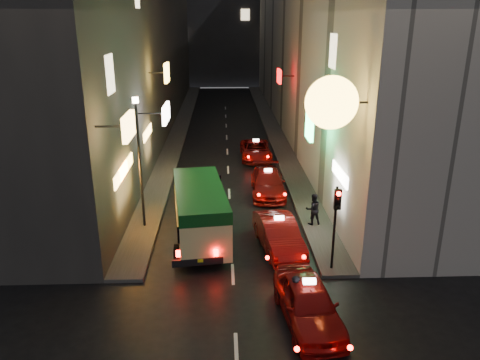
{
  "coord_description": "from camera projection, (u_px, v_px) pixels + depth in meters",
  "views": [
    {
      "loc": [
        -0.33,
        -7.93,
        9.76
      ],
      "look_at": [
        0.46,
        13.0,
        2.42
      ],
      "focal_mm": 35.0,
      "sensor_mm": 36.0,
      "label": 1
    }
  ],
  "objects": [
    {
      "name": "taxi_third",
      "position": [
        268.0,
        181.0,
        26.99
      ],
      "size": [
        2.17,
        5.02,
        1.75
      ],
      "color": "maroon",
      "rests_on": "ground"
    },
    {
      "name": "taxi_second",
      "position": [
        279.0,
        232.0,
        20.53
      ],
      "size": [
        2.86,
        5.4,
        1.8
      ],
      "color": "maroon",
      "rests_on": "ground"
    },
    {
      "name": "taxi_near",
      "position": [
        308.0,
        300.0,
        15.55
      ],
      "size": [
        2.78,
        5.6,
        1.89
      ],
      "color": "maroon",
      "rests_on": "ground"
    },
    {
      "name": "pedestrian_sidewalk",
      "position": [
        313.0,
        207.0,
        22.63
      ],
      "size": [
        0.73,
        0.53,
        1.78
      ],
      "primitive_type": "imported",
      "rotation": [
        0.0,
        0.0,
        3.31
      ],
      "color": "black",
      "rests_on": "sidewalk_right"
    },
    {
      "name": "building_right",
      "position": [
        318.0,
        26.0,
        40.09
      ],
      "size": [
        8.31,
        52.0,
        18.0
      ],
      "color": "#AAA59B",
      "rests_on": "ground"
    },
    {
      "name": "pedestrian_crossing",
      "position": [
        296.0,
        293.0,
        15.92
      ],
      "size": [
        0.53,
        0.66,
        1.73
      ],
      "primitive_type": "imported",
      "rotation": [
        0.0,
        0.0,
        1.9
      ],
      "color": "black",
      "rests_on": "ground"
    },
    {
      "name": "minibus",
      "position": [
        200.0,
        207.0,
        21.07
      ],
      "size": [
        2.85,
        6.24,
        2.58
      ],
      "color": "#E1DB8C",
      "rests_on": "ground"
    },
    {
      "name": "building_far",
      "position": [
        223.0,
        8.0,
        69.32
      ],
      "size": [
        30.0,
        10.0,
        22.0
      ],
      "primitive_type": "cube",
      "color": "#35363B",
      "rests_on": "ground"
    },
    {
      "name": "traffic_light",
      "position": [
        336.0,
        211.0,
        17.96
      ],
      "size": [
        0.26,
        0.43,
        3.5
      ],
      "color": "black",
      "rests_on": "sidewalk_right"
    },
    {
      "name": "building_left",
      "position": [
        131.0,
        26.0,
        39.52
      ],
      "size": [
        7.63,
        52.0,
        18.0
      ],
      "color": "#383633",
      "rests_on": "ground"
    },
    {
      "name": "taxi_far",
      "position": [
        256.0,
        149.0,
        33.72
      ],
      "size": [
        1.95,
        4.71,
        1.67
      ],
      "color": "maroon",
      "rests_on": "ground"
    },
    {
      "name": "lamp_post",
      "position": [
        139.0,
        155.0,
        21.6
      ],
      "size": [
        0.28,
        0.28,
        6.22
      ],
      "color": "black",
      "rests_on": "sidewalk_left"
    },
    {
      "name": "sidewalk_right",
      "position": [
        273.0,
        128.0,
        42.91
      ],
      "size": [
        1.5,
        52.0,
        0.15
      ],
      "primitive_type": "cube",
      "color": "#4C4A46",
      "rests_on": "ground"
    },
    {
      "name": "sidewalk_left",
      "position": [
        180.0,
        129.0,
        42.61
      ],
      "size": [
        1.5,
        52.0,
        0.15
      ],
      "primitive_type": "cube",
      "color": "#4C4A46",
      "rests_on": "ground"
    }
  ]
}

